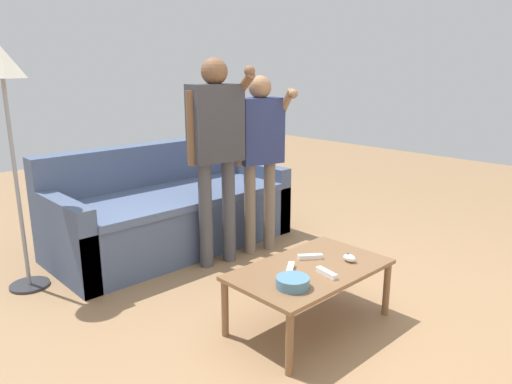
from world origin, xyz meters
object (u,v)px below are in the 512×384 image
(game_remote_nunchuk, at_px, (349,258))
(player_center, at_px, (216,139))
(couch, at_px, (170,212))
(coffee_table, at_px, (310,274))
(game_remote_wand_near, at_px, (290,268))
(snack_bowl, at_px, (293,282))
(floor_lamp, at_px, (3,84))
(game_remote_wand_far, at_px, (310,257))
(game_remote_wand_spare, at_px, (327,273))
(player_right, at_px, (260,144))

(game_remote_nunchuk, xyz_separation_m, player_center, (-0.05, 1.26, 0.62))
(couch, height_order, game_remote_nunchuk, couch)
(coffee_table, xyz_separation_m, player_center, (0.21, 1.15, 0.69))
(couch, xyz_separation_m, game_remote_wand_near, (-0.27, -1.72, 0.09))
(couch, xyz_separation_m, player_center, (0.05, -0.62, 0.72))
(coffee_table, height_order, snack_bowl, snack_bowl)
(game_remote_nunchuk, bearing_deg, floor_lamp, 125.53)
(couch, bearing_deg, coffee_table, -94.88)
(game_remote_wand_near, bearing_deg, player_center, 73.46)
(player_center, relative_size, game_remote_wand_near, 11.66)
(couch, xyz_separation_m, game_remote_wand_far, (-0.05, -1.68, 0.09))
(game_remote_nunchuk, bearing_deg, couch, 93.07)
(game_remote_wand_near, height_order, game_remote_wand_spare, same)
(snack_bowl, height_order, game_remote_wand_far, snack_bowl)
(player_center, distance_m, game_remote_wand_spare, 1.46)
(player_right, bearing_deg, game_remote_wand_near, -125.83)
(game_remote_nunchuk, distance_m, player_center, 1.41)
(snack_bowl, bearing_deg, floor_lamp, 113.40)
(couch, height_order, snack_bowl, couch)
(coffee_table, bearing_deg, game_remote_wand_spare, -95.93)
(player_center, bearing_deg, player_right, -4.00)
(couch, height_order, game_remote_wand_far, couch)
(game_remote_nunchuk, relative_size, game_remote_wand_spare, 0.55)
(floor_lamp, bearing_deg, game_remote_wand_spare, -60.63)
(game_remote_wand_near, bearing_deg, coffee_table, -23.04)
(game_remote_wand_near, xyz_separation_m, game_remote_wand_spare, (0.11, -0.19, -0.00))
(player_right, xyz_separation_m, player_center, (-0.45, 0.03, 0.09))
(player_center, bearing_deg, game_remote_wand_far, -95.40)
(couch, height_order, game_remote_wand_spare, couch)
(coffee_table, distance_m, player_center, 1.36)
(floor_lamp, distance_m, player_right, 1.93)
(couch, relative_size, game_remote_wand_far, 14.16)
(game_remote_nunchuk, xyz_separation_m, player_right, (0.40, 1.23, 0.54))
(player_right, height_order, game_remote_wand_far, player_right)
(snack_bowl, relative_size, game_remote_wand_far, 1.27)
(coffee_table, height_order, game_remote_wand_spare, game_remote_wand_spare)
(coffee_table, bearing_deg, game_remote_wand_near, 156.96)
(game_remote_wand_spare, bearing_deg, game_remote_wand_far, 62.32)
(coffee_table, xyz_separation_m, game_remote_wand_spare, (-0.01, -0.14, 0.06))
(snack_bowl, distance_m, floor_lamp, 2.30)
(couch, relative_size, player_center, 1.28)
(player_center, relative_size, game_remote_wand_far, 11.11)
(game_remote_wand_far, bearing_deg, game_remote_wand_near, -170.61)
(floor_lamp, height_order, game_remote_wand_near, floor_lamp)
(floor_lamp, xyz_separation_m, player_right, (1.74, -0.65, -0.51))
(player_right, bearing_deg, floor_lamp, 159.54)
(coffee_table, height_order, floor_lamp, floor_lamp)
(game_remote_wand_far, bearing_deg, coffee_table, -139.77)
(snack_bowl, height_order, floor_lamp, floor_lamp)
(snack_bowl, height_order, game_remote_wand_near, snack_bowl)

